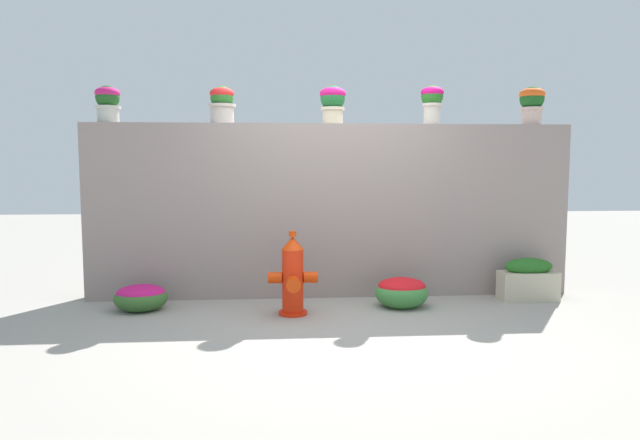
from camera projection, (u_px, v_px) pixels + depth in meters
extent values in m
plane|color=gray|center=(343.00, 326.00, 5.14)|extent=(24.00, 24.00, 0.00)
cube|color=gray|center=(331.00, 211.00, 6.29)|extent=(5.22, 0.31, 1.87)
cylinder|color=beige|center=(108.00, 115.00, 6.04)|extent=(0.22, 0.22, 0.18)
cylinder|color=beige|center=(108.00, 107.00, 6.03)|extent=(0.26, 0.26, 0.03)
sphere|color=#1F531E|center=(108.00, 97.00, 6.02)|extent=(0.25, 0.25, 0.25)
ellipsoid|color=#CA1F6A|center=(107.00, 93.00, 6.02)|extent=(0.26, 0.26, 0.13)
cylinder|color=#BEB0A5|center=(222.00, 114.00, 6.06)|extent=(0.24, 0.24, 0.20)
cylinder|color=#BEB0A5|center=(222.00, 106.00, 6.06)|extent=(0.29, 0.29, 0.03)
sphere|color=#296A25|center=(222.00, 98.00, 6.05)|extent=(0.24, 0.24, 0.24)
ellipsoid|color=red|center=(222.00, 94.00, 6.04)|extent=(0.26, 0.26, 0.13)
cylinder|color=beige|center=(333.00, 116.00, 6.15)|extent=(0.21, 0.21, 0.18)
cylinder|color=beige|center=(333.00, 109.00, 6.14)|extent=(0.25, 0.25, 0.03)
sphere|color=#1D622B|center=(333.00, 98.00, 6.13)|extent=(0.27, 0.27, 0.27)
ellipsoid|color=#CC1467|center=(333.00, 94.00, 6.13)|extent=(0.28, 0.28, 0.15)
cylinder|color=beige|center=(432.00, 114.00, 6.24)|extent=(0.18, 0.18, 0.23)
cylinder|color=beige|center=(432.00, 105.00, 6.23)|extent=(0.21, 0.21, 0.03)
sphere|color=#23641E|center=(432.00, 96.00, 6.22)|extent=(0.24, 0.24, 0.24)
ellipsoid|color=#CF106C|center=(432.00, 92.00, 6.22)|extent=(0.25, 0.25, 0.13)
cylinder|color=beige|center=(531.00, 117.00, 6.38)|extent=(0.22, 0.22, 0.20)
cylinder|color=beige|center=(532.00, 109.00, 6.37)|extent=(0.26, 0.26, 0.03)
sphere|color=#1B541E|center=(532.00, 99.00, 6.36)|extent=(0.27, 0.27, 0.27)
ellipsoid|color=#EB571B|center=(532.00, 94.00, 6.36)|extent=(0.28, 0.28, 0.15)
cylinder|color=red|center=(293.00, 313.00, 5.54)|extent=(0.28, 0.28, 0.03)
cylinder|color=red|center=(293.00, 282.00, 5.51)|extent=(0.21, 0.21, 0.63)
cone|color=red|center=(293.00, 243.00, 5.47)|extent=(0.22, 0.22, 0.12)
cylinder|color=red|center=(293.00, 234.00, 5.46)|extent=(0.07, 0.07, 0.05)
cylinder|color=red|center=(275.00, 278.00, 5.49)|extent=(0.14, 0.11, 0.11)
cylinder|color=red|center=(310.00, 277.00, 5.52)|extent=(0.14, 0.11, 0.11)
cylinder|color=red|center=(293.00, 284.00, 5.33)|extent=(0.14, 0.15, 0.14)
ellipsoid|color=#35612A|center=(141.00, 298.00, 5.69)|extent=(0.52, 0.47, 0.26)
ellipsoid|color=#C3176D|center=(141.00, 292.00, 5.68)|extent=(0.47, 0.42, 0.15)
ellipsoid|color=#3D823C|center=(402.00, 293.00, 5.81)|extent=(0.54, 0.48, 0.31)
ellipsoid|color=red|center=(402.00, 286.00, 5.81)|extent=(0.48, 0.43, 0.17)
cube|color=#BAB094|center=(528.00, 286.00, 6.10)|extent=(0.60, 0.26, 0.30)
ellipsoid|color=#23611E|center=(529.00, 266.00, 6.08)|extent=(0.51, 0.22, 0.18)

